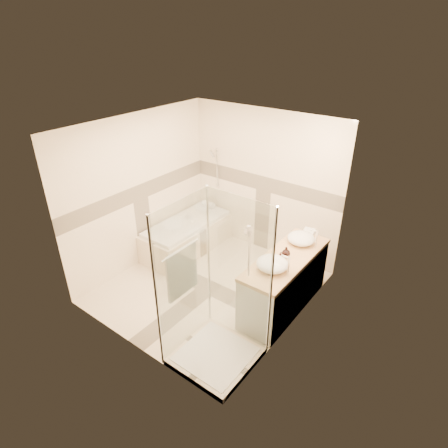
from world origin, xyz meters
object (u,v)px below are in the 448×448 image
Objects in this scene: bathtub at (187,234)px; vanity at (284,282)px; vessel_sink_far at (272,264)px; amenity_bottle_a at (281,257)px; vessel_sink_near at (301,238)px; amenity_bottle_b at (286,252)px; shower_enclosure at (212,320)px.

bathtub is 2.18m from vanity.
vessel_sink_far reaches higher than amenity_bottle_a.
vessel_sink_far reaches higher than vessel_sink_near.
bathtub is 2.24m from amenity_bottle_b.
amenity_bottle_a is at bearing -90.00° from amenity_bottle_b.
vessel_sink_near reaches higher than vanity.
vessel_sink_near is (-0.02, 0.45, 0.50)m from vanity.
shower_enclosure is 4.97× the size of vessel_sink_far.
amenity_bottle_b is at bearing 90.00° from vessel_sink_far.
amenity_bottle_a is 0.15m from amenity_bottle_b.
shower_enclosure is 1.23m from amenity_bottle_a.
vessel_sink_far is (2.13, -0.71, 0.62)m from bathtub.
shower_enclosure is (1.86, -1.62, 0.20)m from bathtub.
amenity_bottle_a is at bearing -90.00° from vessel_sink_near.
vanity is at bearing 86.82° from vessel_sink_far.
shower_enclosure is 1.37m from amenity_bottle_b.
vessel_sink_near is at bearing 80.99° from shower_enclosure.
bathtub is at bearing 170.75° from vanity.
vanity is 1.31m from shower_enclosure.
vessel_sink_near reaches higher than bathtub.
bathtub is 4.34× the size of vessel_sink_near.
amenity_bottle_a is (0.00, -0.59, -0.01)m from vessel_sink_near.
shower_enclosure is (-0.29, -1.27, 0.08)m from vanity.
amenity_bottle_a is (-0.02, -0.14, 0.50)m from vanity.
vessel_sink_near is at bearing 90.00° from amenity_bottle_a.
bathtub is 2.22m from vessel_sink_near.
amenity_bottle_a reaches higher than vanity.
vanity is at bearing -87.46° from vessel_sink_near.
vessel_sink_far is at bearing 73.33° from shower_enclosure.
bathtub is at bearing 166.97° from amenity_bottle_a.
bathtub is 0.83× the size of shower_enclosure.
bathtub is at bearing 170.88° from amenity_bottle_b.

